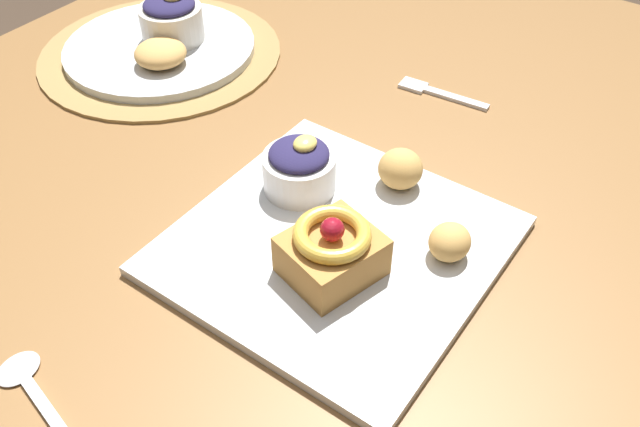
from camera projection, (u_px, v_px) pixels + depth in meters
name	position (u px, v px, depth m)	size (l,w,h in m)	color
dining_table	(202.00, 261.00, 0.80)	(1.57, 1.02, 0.73)	brown
woven_placemat	(161.00, 53.00, 0.99)	(0.35, 0.35, 0.01)	#997A47
front_plate	(336.00, 245.00, 0.70)	(0.31, 0.31, 0.01)	silver
cake_slice	(332.00, 251.00, 0.64)	(0.10, 0.10, 0.07)	#B77F3D
berry_ramekin	(299.00, 167.00, 0.74)	(0.08, 0.08, 0.07)	white
fritter_front	(400.00, 169.00, 0.75)	(0.05, 0.05, 0.04)	tan
fritter_middle	(450.00, 242.00, 0.67)	(0.04, 0.04, 0.04)	tan
back_plate	(160.00, 48.00, 0.98)	(0.27, 0.27, 0.01)	silver
back_ramekin	(171.00, 19.00, 0.97)	(0.09, 0.09, 0.07)	silver
back_pastry	(160.00, 53.00, 0.93)	(0.07, 0.07, 0.03)	tan
fork	(437.00, 92.00, 0.91)	(0.03, 0.13, 0.00)	silver
spoon	(32.00, 389.00, 0.58)	(0.05, 0.13, 0.00)	silver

